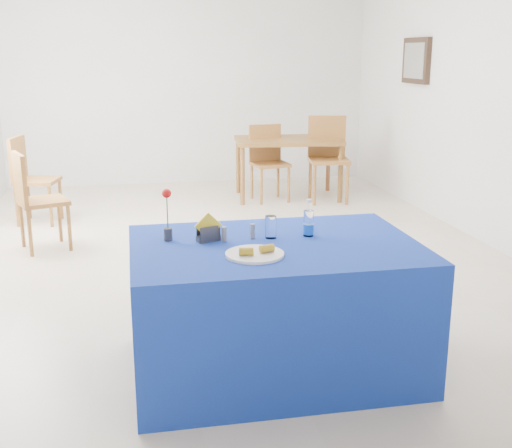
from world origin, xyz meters
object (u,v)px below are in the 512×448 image
(chair_bg_left, at_px, (268,157))
(chair_win_a, at_px, (33,195))
(blue_table, at_px, (275,307))
(oak_table, at_px, (288,145))
(chair_win_b, at_px, (29,174))
(water_bottle, at_px, (308,224))
(plate, at_px, (255,254))
(chair_bg_right, at_px, (328,152))

(chair_bg_left, bearing_deg, chair_win_a, -154.81)
(chair_bg_left, bearing_deg, blue_table, -109.89)
(oak_table, bearing_deg, chair_bg_left, -168.64)
(oak_table, xyz_separation_m, chair_win_b, (-3.02, -0.68, -0.14))
(water_bottle, bearing_deg, blue_table, -153.09)
(chair_bg_left, relative_size, chair_win_b, 1.00)
(blue_table, height_order, chair_bg_left, chair_bg_left)
(oak_table, bearing_deg, chair_win_b, -167.28)
(water_bottle, height_order, chair_bg_left, water_bottle)
(chair_bg_left, height_order, chair_win_b, chair_win_b)
(water_bottle, relative_size, chair_win_b, 0.23)
(plate, height_order, chair_bg_left, chair_bg_left)
(plate, height_order, chair_bg_right, chair_bg_right)
(chair_bg_left, xyz_separation_m, chair_win_b, (-2.75, -0.63, 0.00))
(chair_bg_left, bearing_deg, plate, -111.25)
(plate, distance_m, chair_bg_right, 4.75)
(chair_win_b, bearing_deg, water_bottle, -138.91)
(plate, relative_size, chair_win_a, 0.34)
(water_bottle, height_order, chair_bg_right, chair_bg_right)
(chair_bg_right, relative_size, chair_win_b, 1.12)
(water_bottle, relative_size, chair_bg_right, 0.21)
(chair_win_b, bearing_deg, chair_bg_right, -71.11)
(oak_table, bearing_deg, chair_win_a, -148.32)
(blue_table, height_order, chair_bg_right, chair_bg_right)
(plate, bearing_deg, water_bottle, 39.49)
(oak_table, xyz_separation_m, chair_win_a, (-2.83, -1.75, -0.15))
(plate, height_order, chair_win_a, chair_win_a)
(chair_bg_right, distance_m, chair_win_a, 3.62)
(chair_bg_left, distance_m, chair_bg_right, 0.75)
(blue_table, bearing_deg, oak_table, 75.23)
(chair_bg_right, bearing_deg, blue_table, -102.89)
(plate, distance_m, blue_table, 0.46)
(oak_table, distance_m, chair_win_a, 3.33)
(water_bottle, distance_m, chair_win_a, 3.21)
(blue_table, distance_m, chair_bg_left, 4.48)
(plate, bearing_deg, blue_table, 52.03)
(water_bottle, distance_m, chair_bg_right, 4.33)
(blue_table, bearing_deg, plate, -127.97)
(plate, relative_size, chair_bg_right, 0.30)
(chair_win_a, xyz_separation_m, chair_win_b, (-0.18, 1.07, 0.01))
(blue_table, relative_size, water_bottle, 7.44)
(plate, distance_m, oak_table, 4.82)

